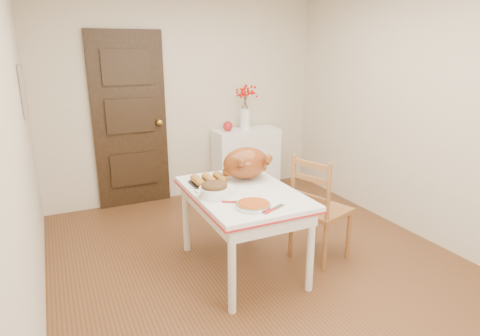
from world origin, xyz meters
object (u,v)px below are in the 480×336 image
sideboard (246,161)px  kitchen_table (242,230)px  turkey_platter (246,165)px  chair_oak (321,207)px  pumpkin_pie (253,204)px

sideboard → kitchen_table: size_ratio=0.69×
kitchen_table → turkey_platter: turkey_platter is taller
sideboard → turkey_platter: (-0.78, -1.58, 0.45)m
kitchen_table → turkey_platter: 0.57m
kitchen_table → chair_oak: 0.75m
sideboard → turkey_platter: bearing=-116.2°
kitchen_table → pumpkin_pie: size_ratio=4.67×
turkey_platter → pumpkin_pie: 0.63m
kitchen_table → pumpkin_pie: pumpkin_pie is taller
sideboard → chair_oak: 1.91m
chair_oak → sideboard: bearing=-23.8°
sideboard → kitchen_table: sideboard is taller
chair_oak → pumpkin_pie: chair_oak is taller
turkey_platter → pumpkin_pie: bearing=-104.3°
kitchen_table → pumpkin_pie: (-0.09, -0.38, 0.39)m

